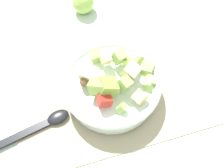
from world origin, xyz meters
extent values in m
plane|color=silver|center=(0.00, 0.00, 0.00)|extent=(2.40, 2.40, 0.00)
cube|color=tan|center=(0.00, 0.00, 0.00)|extent=(0.52, 0.31, 0.01)
cylinder|color=white|center=(0.00, -0.01, 0.04)|extent=(0.23, 0.23, 0.06)
torus|color=white|center=(0.00, -0.01, 0.07)|extent=(0.25, 0.25, 0.02)
cube|color=red|center=(0.03, 0.05, 0.09)|extent=(0.04, 0.03, 0.03)
cube|color=#E5D684|center=(-0.05, 0.06, 0.09)|extent=(0.04, 0.04, 0.03)
cube|color=beige|center=(-0.08, -0.05, 0.07)|extent=(0.03, 0.04, 0.03)
cube|color=beige|center=(0.05, -0.03, 0.10)|extent=(0.06, 0.06, 0.04)
cube|color=#9EC656|center=(0.04, 0.01, 0.10)|extent=(0.05, 0.06, 0.05)
cube|color=#9EC656|center=(-0.06, -0.03, 0.09)|extent=(0.05, 0.05, 0.04)
cube|color=#93C160|center=(0.02, -0.08, 0.08)|extent=(0.04, 0.04, 0.04)
cube|color=beige|center=(-0.05, 0.00, 0.11)|extent=(0.05, 0.05, 0.04)
cube|color=beige|center=(0.00, -0.06, 0.10)|extent=(0.03, 0.03, 0.03)
cube|color=#A3CC6B|center=(-0.03, -0.05, 0.11)|extent=(0.04, 0.04, 0.04)
cube|color=#9EC656|center=(-0.10, -0.01, 0.07)|extent=(0.04, 0.04, 0.03)
cube|color=#A3CC6B|center=(-0.02, 0.03, 0.10)|extent=(0.04, 0.04, 0.04)
cube|color=#8CB74C|center=(0.02, 0.02, 0.10)|extent=(0.05, 0.04, 0.05)
cube|color=beige|center=(-0.09, 0.02, 0.07)|extent=(0.03, 0.03, 0.03)
cube|color=#A3CC6B|center=(-0.08, 0.03, 0.07)|extent=(0.03, 0.03, 0.03)
cube|color=#A3CC6B|center=(0.00, 0.07, 0.08)|extent=(0.03, 0.03, 0.03)
sphere|color=brown|center=(0.07, -0.01, 0.09)|extent=(0.03, 0.03, 0.03)
ellipsoid|color=black|center=(0.15, 0.02, 0.01)|extent=(0.06, 0.05, 0.01)
cube|color=black|center=(0.26, 0.05, 0.01)|extent=(0.20, 0.06, 0.01)
sphere|color=#9EC656|center=(0.00, -0.33, 0.03)|extent=(0.07, 0.07, 0.07)
camera|label=1|loc=(0.09, 0.30, 0.63)|focal=41.84mm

